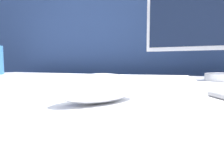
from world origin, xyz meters
TOP-DOWN VIEW (x-y plane):
  - partition_panel at (0.00, 0.58)m, footprint 5.00×0.03m
  - computer_mouse_near at (-0.06, -0.24)m, footprint 0.10×0.14m
  - keyboard at (-0.17, -0.07)m, footprint 0.45×0.18m

SIDE VIEW (x-z plane):
  - partition_panel at x=0.00m, z-range 0.00..1.41m
  - keyboard at x=-0.17m, z-range 0.71..0.74m
  - computer_mouse_near at x=-0.06m, z-range 0.71..0.75m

